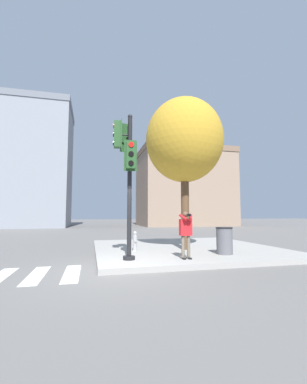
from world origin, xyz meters
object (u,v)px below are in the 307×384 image
Objects in this scene: fire_hydrant at (135,241)px; trash_bin at (224,241)px; traffic_signal_pole at (126,160)px; person_photographer at (186,230)px; street_tree at (184,141)px.

fire_hydrant is 3.56m from trash_bin.
traffic_signal_pole is 4.93× the size of trash_bin.
person_photographer is 2.76m from fire_hydrant.
street_tree reaches higher than person_photographer.
traffic_signal_pole is 3.71m from street_tree.
street_tree is (2.83, 1.93, 1.42)m from traffic_signal_pole.
traffic_signal_pole is 4.71m from trash_bin.
fire_hydrant is at bearing 71.96° from traffic_signal_pole.
trash_bin is (3.11, -1.74, 0.11)m from fire_hydrant.
street_tree is at bearing 34.25° from traffic_signal_pole.
street_tree reaches higher than trash_bin.
street_tree is 8.39× the size of fire_hydrant.
trash_bin is at bearing 4.81° from traffic_signal_pole.
fire_hydrant is (0.67, 2.05, -2.91)m from traffic_signal_pole.
street_tree is 4.62m from trash_bin.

